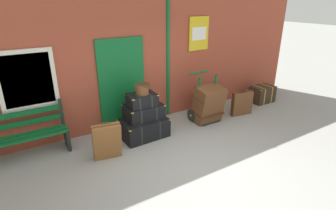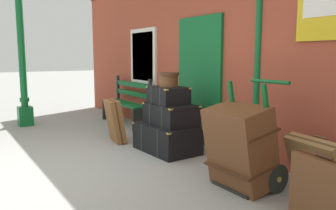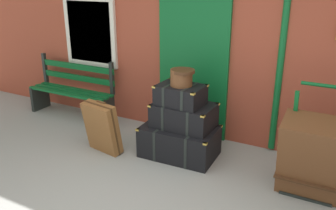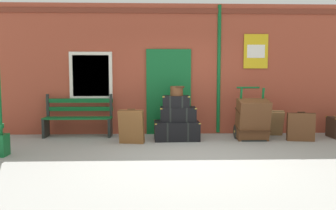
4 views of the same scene
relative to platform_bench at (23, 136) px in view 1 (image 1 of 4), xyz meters
name	(u,v)px [view 1 (image 1 of 4)]	position (x,y,z in m)	size (l,w,h in m)	color
ground_plane	(197,172)	(2.51, -2.16, -0.44)	(60.00, 60.00, 0.00)	gray
brick_facade	(131,58)	(2.49, 0.44, 1.15)	(10.40, 0.35, 3.20)	#9E422D
platform_bench	(23,136)	(0.00, 0.00, 0.00)	(1.60, 0.43, 1.01)	#0F5B28
steamer_trunk_base	(144,128)	(2.32, -0.47, -0.23)	(1.03, 0.69, 0.43)	black
steamer_trunk_middle	(144,112)	(2.36, -0.42, 0.14)	(0.81, 0.56, 0.33)	black
steamer_trunk_top	(142,100)	(2.31, -0.44, 0.43)	(0.63, 0.47, 0.27)	black
round_hatbox	(142,88)	(2.33, -0.44, 0.68)	(0.32, 0.30, 0.22)	brown
porters_trolley	(204,109)	(4.03, -0.43, -0.17)	(0.71, 0.62, 1.19)	black
large_brown_trunk	(208,104)	(4.03, -0.61, 0.03)	(0.70, 0.60, 0.95)	brown
suitcase_cream	(107,141)	(1.33, -0.89, -0.08)	(0.57, 0.36, 0.75)	brown
suitcase_brown	(242,103)	(5.08, -0.72, -0.13)	(0.60, 0.23, 0.67)	brown
suitcase_beige	(212,99)	(4.60, -0.07, -0.13)	(0.68, 0.44, 0.64)	olive
corner_trunk	(262,94)	(6.30, -0.35, -0.20)	(0.70, 0.50, 0.49)	#332319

